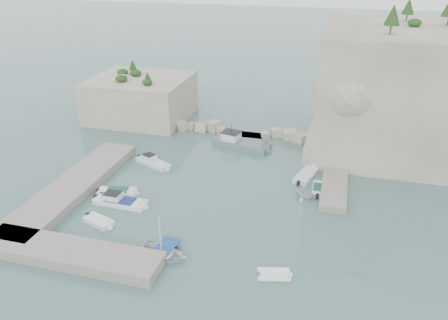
% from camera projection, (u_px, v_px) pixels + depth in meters
% --- Properties ---
extents(ground, '(400.00, 400.00, 0.00)m').
position_uv_depth(ground, '(210.00, 206.00, 49.81)').
color(ground, '#4B716E').
rests_on(ground, ground).
extents(cliff_east, '(26.00, 22.00, 17.00)m').
position_uv_depth(cliff_east, '(415.00, 92.00, 60.69)').
color(cliff_east, beige).
rests_on(cliff_east, ground).
extents(cliff_terrace, '(8.00, 10.00, 2.50)m').
position_uv_depth(cliff_terrace, '(335.00, 146.00, 61.85)').
color(cliff_terrace, beige).
rests_on(cliff_terrace, ground).
extents(outcrop_west, '(16.00, 14.00, 7.00)m').
position_uv_depth(outcrop_west, '(141.00, 98.00, 74.78)').
color(outcrop_west, beige).
rests_on(outcrop_west, ground).
extents(quay_west, '(5.00, 24.00, 1.10)m').
position_uv_depth(quay_west, '(73.00, 186.00, 52.73)').
color(quay_west, '#9E9689').
rests_on(quay_west, ground).
extents(quay_south, '(18.00, 4.00, 1.10)m').
position_uv_depth(quay_south, '(70.00, 253.00, 41.07)').
color(quay_south, '#9E9689').
rests_on(quay_south, ground).
extents(ledge_east, '(3.00, 16.00, 0.80)m').
position_uv_depth(ledge_east, '(335.00, 177.00, 55.14)').
color(ledge_east, '#9E9689').
rests_on(ledge_east, ground).
extents(breakwater, '(28.00, 3.00, 1.40)m').
position_uv_depth(breakwater, '(244.00, 130.00, 68.88)').
color(breakwater, beige).
rests_on(breakwater, ground).
extents(motorboat_d, '(6.91, 2.27, 1.40)m').
position_uv_depth(motorboat_d, '(121.00, 204.00, 50.10)').
color(motorboat_d, white).
rests_on(motorboat_d, ground).
extents(motorboat_c, '(5.27, 2.90, 0.70)m').
position_uv_depth(motorboat_c, '(118.00, 194.00, 52.19)').
color(motorboat_c, white).
rests_on(motorboat_c, ground).
extents(motorboat_e, '(4.04, 2.69, 0.70)m').
position_uv_depth(motorboat_e, '(99.00, 223.00, 46.56)').
color(motorboat_e, white).
rests_on(motorboat_e, ground).
extents(motorboat_a, '(6.08, 3.97, 1.40)m').
position_uv_depth(motorboat_a, '(153.00, 165.00, 59.36)').
color(motorboat_a, white).
rests_on(motorboat_a, ground).
extents(rowboat, '(5.77, 4.44, 1.11)m').
position_uv_depth(rowboat, '(162.00, 256.00, 41.58)').
color(rowboat, white).
rests_on(rowboat, ground).
extents(inflatable_dinghy, '(3.48, 2.25, 0.44)m').
position_uv_depth(inflatable_dinghy, '(274.00, 276.00, 39.01)').
color(inflatable_dinghy, white).
rests_on(inflatable_dinghy, ground).
extents(tender_east_a, '(3.62, 3.41, 1.51)m').
position_uv_depth(tender_east_a, '(304.00, 197.00, 51.55)').
color(tender_east_a, white).
rests_on(tender_east_a, ground).
extents(tender_east_b, '(1.43, 3.94, 0.70)m').
position_uv_depth(tender_east_b, '(318.00, 191.00, 52.79)').
color(tender_east_b, white).
rests_on(tender_east_b, ground).
extents(tender_east_c, '(3.23, 5.93, 0.70)m').
position_uv_depth(tender_east_c, '(306.00, 177.00, 56.12)').
color(tender_east_c, silver).
rests_on(tender_east_c, ground).
extents(tender_east_d, '(4.90, 3.36, 1.77)m').
position_uv_depth(tender_east_d, '(319.00, 163.00, 59.76)').
color(tender_east_d, white).
rests_on(tender_east_d, ground).
extents(work_boat, '(9.76, 4.82, 2.20)m').
position_uv_depth(work_boat, '(241.00, 147.00, 64.76)').
color(work_boat, slate).
rests_on(work_boat, ground).
extents(rowboat_mast, '(0.10, 0.10, 4.20)m').
position_uv_depth(rowboat_mast, '(160.00, 233.00, 40.43)').
color(rowboat_mast, white).
rests_on(rowboat_mast, rowboat).
extents(vegetation, '(53.48, 13.88, 13.40)m').
position_uv_depth(vegetation, '(387.00, 19.00, 59.06)').
color(vegetation, '#1E4219').
rests_on(vegetation, ground).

